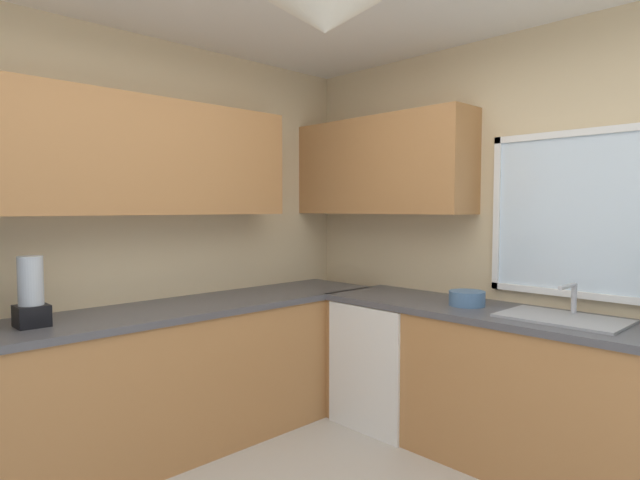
{
  "coord_description": "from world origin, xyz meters",
  "views": [
    {
      "loc": [
        1.33,
        -1.31,
        1.49
      ],
      "look_at": [
        -0.77,
        0.72,
        1.31
      ],
      "focal_mm": 29.52,
      "sensor_mm": 36.0,
      "label": 1
    }
  ],
  "objects_px": {
    "bowl": "(467,298)",
    "blender_appliance": "(31,295)",
    "dishwasher": "(390,361)",
    "sink_assembly": "(563,318)"
  },
  "relations": [
    {
      "from": "blender_appliance",
      "to": "sink_assembly",
      "type": "bearing_deg",
      "value": 49.47
    },
    {
      "from": "bowl",
      "to": "blender_appliance",
      "type": "bearing_deg",
      "value": -120.34
    },
    {
      "from": "bowl",
      "to": "blender_appliance",
      "type": "distance_m",
      "value": 2.45
    },
    {
      "from": "sink_assembly",
      "to": "blender_appliance",
      "type": "height_order",
      "value": "blender_appliance"
    },
    {
      "from": "dishwasher",
      "to": "bowl",
      "type": "bearing_deg",
      "value": 2.99
    },
    {
      "from": "bowl",
      "to": "blender_appliance",
      "type": "relative_size",
      "value": 0.61
    },
    {
      "from": "dishwasher",
      "to": "blender_appliance",
      "type": "distance_m",
      "value": 2.27
    },
    {
      "from": "dishwasher",
      "to": "blender_appliance",
      "type": "relative_size",
      "value": 2.35
    },
    {
      "from": "dishwasher",
      "to": "bowl",
      "type": "xyz_separation_m",
      "value": [
        0.57,
        0.03,
        0.51
      ]
    },
    {
      "from": "dishwasher",
      "to": "sink_assembly",
      "type": "xyz_separation_m",
      "value": [
        1.15,
        0.04,
        0.48
      ]
    }
  ]
}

